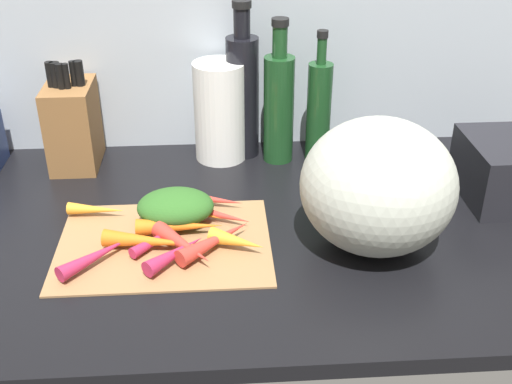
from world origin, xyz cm
name	(u,v)px	position (x,y,z in cm)	size (l,w,h in cm)	color
ground_plane	(215,229)	(0.00, 0.00, -1.50)	(170.00, 80.00, 3.00)	black
wall_back	(209,21)	(0.00, 38.50, 30.00)	(170.00, 3.00, 60.00)	#ADB7C1
cutting_board	(164,243)	(-9.53, -7.14, 0.40)	(39.51, 29.35, 0.80)	#997047
carrot_0	(150,241)	(-11.81, -9.53, 2.44)	(3.28, 3.28, 17.53)	orange
carrot_1	(96,209)	(-23.50, 3.20, 2.05)	(2.50, 2.50, 11.29)	orange
carrot_2	(176,253)	(-7.06, -13.41, 2.29)	(2.98, 2.98, 13.27)	#B2264C
carrot_3	(96,256)	(-21.03, -13.19, 2.23)	(2.85, 2.85, 15.08)	#B2264C
carrot_4	(223,216)	(1.62, -0.77, 1.92)	(2.23, 2.23, 11.71)	red
carrot_5	(180,226)	(-6.68, -4.86, 2.45)	(3.30, 3.30, 16.26)	orange
carrot_6	(165,235)	(-9.32, -6.62, 1.86)	(2.12, 2.12, 16.10)	#B2264C
carrot_7	(216,240)	(0.07, -9.98, 2.44)	(3.27, 3.27, 16.81)	red
carrot_8	(190,210)	(-4.98, 1.79, 1.95)	(2.31, 2.31, 14.63)	orange
carrot_9	(237,241)	(3.94, -10.59, 2.44)	(3.28, 3.28, 10.50)	orange
carrot_10	(212,200)	(-0.39, 5.53, 1.97)	(2.34, 2.34, 12.10)	red
carrot_11	(183,245)	(-5.77, -11.15, 2.48)	(3.35, 3.35, 14.80)	red
carrot_12	(153,242)	(-11.43, -8.93, 1.88)	(2.15, 2.15, 14.39)	orange
carrot_greens_pile	(175,208)	(-7.55, -0.47, 3.96)	(14.92, 11.48, 6.31)	#2D6023
winter_squash	(378,186)	(29.29, -9.41, 12.30)	(27.98, 27.59, 24.61)	#B2B7A8
knife_block	(73,124)	(-31.39, 28.17, 10.01)	(10.29, 15.24, 24.69)	brown
paper_towel_roll	(220,112)	(1.83, 29.50, 11.52)	(11.83, 11.83, 23.03)	white
bottle_0	(243,93)	(7.17, 31.19, 15.34)	(7.44, 7.44, 36.20)	black
bottle_1	(279,105)	(15.17, 27.63, 13.61)	(6.92, 6.92, 33.09)	#19421E
bottle_2	(319,110)	(24.37, 27.45, 12.22)	(5.61, 5.61, 30.38)	#19421E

